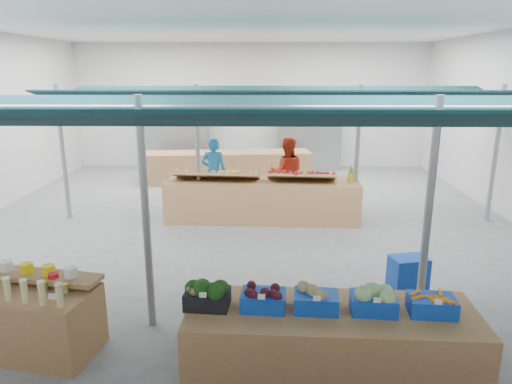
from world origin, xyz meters
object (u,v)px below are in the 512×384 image
Objects in this scene: crate_stack at (408,277)px; bottle_shelf at (24,315)px; vendor_right at (287,173)px; fruit_counter at (262,200)px; vendor_left at (214,172)px; veg_counter at (331,335)px.

bottle_shelf is at bearing -164.29° from crate_stack.
crate_stack is 4.99m from vendor_right.
fruit_counter is 1.68m from vendor_left.
crate_stack is 0.36× the size of vendor_left.
bottle_shelf is at bearing 179.50° from veg_counter.
vendor_left is at bearing 110.22° from veg_counter.
bottle_shelf is at bearing 62.73° from vendor_right.
fruit_counter reaches higher than veg_counter.
crate_stack is 5.82m from vendor_left.
fruit_counter is 2.50× the size of vendor_right.
vendor_right is at bearing 108.66° from crate_stack.
vendor_left is 1.00× the size of vendor_right.
vendor_right is at bearing -178.05° from vendor_left.
fruit_counter is at bearing 139.44° from vendor_left.
bottle_shelf is 1.10× the size of vendor_right.
veg_counter is 5.26m from fruit_counter.
veg_counter is 1.93× the size of vendor_right.
fruit_counter is 1.31m from vendor_right.
bottle_shelf is 5.20m from crate_stack.
crate_stack is (1.36, 1.59, -0.01)m from veg_counter.
vendor_right reaches higher than veg_counter.
vendor_right is (3.42, 6.11, 0.42)m from bottle_shelf.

